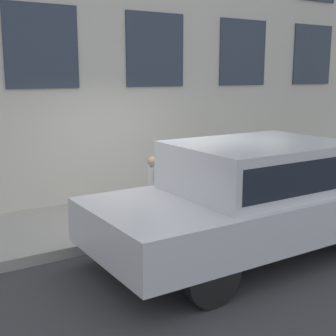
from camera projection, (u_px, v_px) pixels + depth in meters
ground_plane at (166, 238)px, 7.45m from camera, size 80.00×80.00×0.00m
sidewalk at (133, 215)px, 8.35m from camera, size 2.21×60.00×0.16m
fire_hydrant at (183, 190)px, 7.96m from camera, size 0.37×0.48×0.89m
person at (153, 181)px, 7.84m from camera, size 0.26×0.17×1.06m
parked_car_silver_near at (257, 192)px, 6.65m from camera, size 2.03×4.89×1.63m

